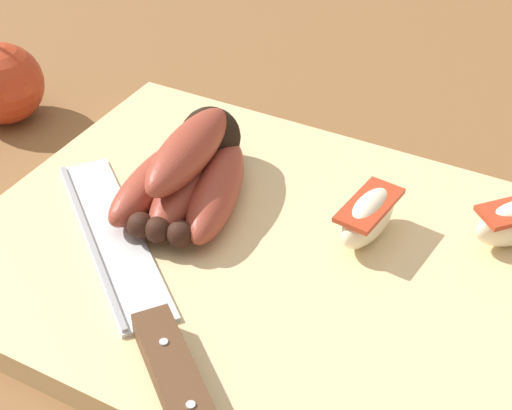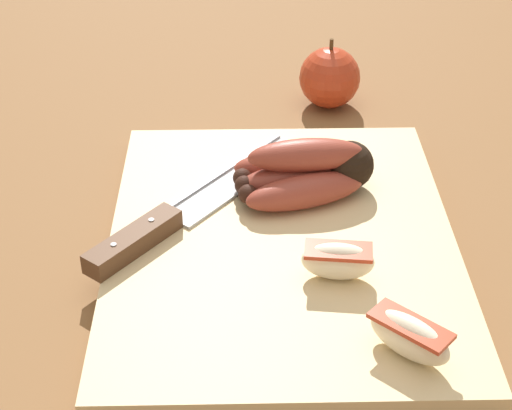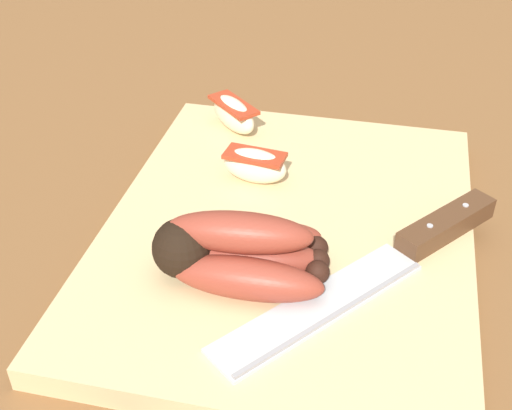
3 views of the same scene
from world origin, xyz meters
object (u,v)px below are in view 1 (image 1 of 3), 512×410
(banana_bunch, at_px, (191,171))
(chefs_knife, at_px, (151,325))
(apple_wedge_near, at_px, (368,217))
(whole_apple, at_px, (3,83))

(banana_bunch, distance_m, chefs_knife, 0.13)
(chefs_knife, distance_m, apple_wedge_near, 0.16)
(whole_apple, bearing_deg, apple_wedge_near, 175.72)
(banana_bunch, xyz_separation_m, chefs_knife, (-0.05, 0.12, -0.02))
(chefs_knife, bearing_deg, apple_wedge_near, -119.74)
(banana_bunch, height_order, chefs_knife, banana_bunch)
(chefs_knife, distance_m, whole_apple, 0.31)
(chefs_knife, bearing_deg, whole_apple, -31.97)
(chefs_knife, xyz_separation_m, whole_apple, (0.26, -0.16, 0.01))
(banana_bunch, relative_size, apple_wedge_near, 2.14)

